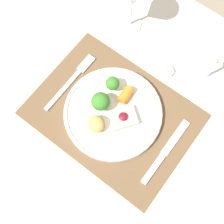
# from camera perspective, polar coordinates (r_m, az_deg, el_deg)

# --- Properties ---
(ground_plane) EXTENTS (8.00, 8.00, 0.00)m
(ground_plane) POSITION_cam_1_polar(r_m,az_deg,el_deg) (1.60, 0.10, -9.02)
(ground_plane) COLOR gray
(dining_table) EXTENTS (1.48, 0.93, 0.75)m
(dining_table) POSITION_cam_1_polar(r_m,az_deg,el_deg) (0.96, 0.17, -2.18)
(dining_table) COLOR beige
(dining_table) RESTS_ON ground_plane
(placemat) EXTENTS (0.44, 0.33, 0.00)m
(placemat) POSITION_cam_1_polar(r_m,az_deg,el_deg) (0.87, 0.19, -0.42)
(placemat) COLOR brown
(placemat) RESTS_ON dining_table
(dinner_plate) EXTENTS (0.27, 0.27, 0.08)m
(dinner_plate) POSITION_cam_1_polar(r_m,az_deg,el_deg) (0.85, -0.10, 0.00)
(dinner_plate) COLOR silver
(dinner_plate) RESTS_ON placemat
(fork) EXTENTS (0.02, 0.21, 0.01)m
(fork) POSITION_cam_1_polar(r_m,az_deg,el_deg) (0.91, -7.09, 6.11)
(fork) COLOR silver
(fork) RESTS_ON placemat
(knife) EXTENTS (0.02, 0.21, 0.01)m
(knife) POSITION_cam_1_polar(r_m,az_deg,el_deg) (0.85, 9.22, -7.87)
(knife) COLOR silver
(knife) RESTS_ON placemat
(spoon) EXTENTS (0.19, 0.04, 0.01)m
(spoon) POSITION_cam_1_polar(r_m,az_deg,el_deg) (0.93, 8.71, 8.48)
(spoon) COLOR silver
(spoon) RESTS_ON dining_table
(wine_glass_near) EXTENTS (0.09, 0.09, 0.18)m
(wine_glass_near) POSITION_cam_1_polar(r_m,az_deg,el_deg) (0.84, 19.11, 9.76)
(wine_glass_near) COLOR white
(wine_glass_near) RESTS_ON dining_table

